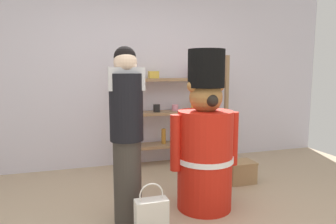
{
  "coord_description": "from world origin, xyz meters",
  "views": [
    {
      "loc": [
        -0.81,
        -2.22,
        1.39
      ],
      "look_at": [
        0.02,
        0.44,
        1.0
      ],
      "focal_mm": 32.44,
      "sensor_mm": 36.0,
      "label": 1
    }
  ],
  "objects_px": {
    "teddy_bear_guard": "(205,143)",
    "shopping_bag": "(151,218)",
    "person_shopper": "(127,132)",
    "merchandise_shelf": "(176,111)",
    "display_crate": "(240,172)"
  },
  "relations": [
    {
      "from": "shopping_bag",
      "to": "display_crate",
      "type": "xyz_separation_m",
      "value": [
        1.36,
        0.91,
        -0.04
      ]
    },
    {
      "from": "shopping_bag",
      "to": "teddy_bear_guard",
      "type": "bearing_deg",
      "value": 31.75
    },
    {
      "from": "shopping_bag",
      "to": "display_crate",
      "type": "relative_size",
      "value": 1.38
    },
    {
      "from": "shopping_bag",
      "to": "person_shopper",
      "type": "bearing_deg",
      "value": 111.72
    },
    {
      "from": "person_shopper",
      "to": "merchandise_shelf",
      "type": "bearing_deg",
      "value": 57.71
    },
    {
      "from": "teddy_bear_guard",
      "to": "shopping_bag",
      "type": "height_order",
      "value": "teddy_bear_guard"
    },
    {
      "from": "teddy_bear_guard",
      "to": "shopping_bag",
      "type": "relative_size",
      "value": 3.33
    },
    {
      "from": "teddy_bear_guard",
      "to": "shopping_bag",
      "type": "distance_m",
      "value": 0.91
    },
    {
      "from": "display_crate",
      "to": "teddy_bear_guard",
      "type": "bearing_deg",
      "value": -144.77
    },
    {
      "from": "shopping_bag",
      "to": "display_crate",
      "type": "distance_m",
      "value": 1.64
    },
    {
      "from": "person_shopper",
      "to": "shopping_bag",
      "type": "height_order",
      "value": "person_shopper"
    },
    {
      "from": "merchandise_shelf",
      "to": "shopping_bag",
      "type": "xyz_separation_m",
      "value": [
        -0.86,
        -1.91,
        -0.61
      ]
    },
    {
      "from": "merchandise_shelf",
      "to": "shopping_bag",
      "type": "bearing_deg",
      "value": -114.11
    },
    {
      "from": "display_crate",
      "to": "merchandise_shelf",
      "type": "bearing_deg",
      "value": 116.78
    },
    {
      "from": "merchandise_shelf",
      "to": "display_crate",
      "type": "xyz_separation_m",
      "value": [
        0.51,
        -1.01,
        -0.66
      ]
    }
  ]
}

